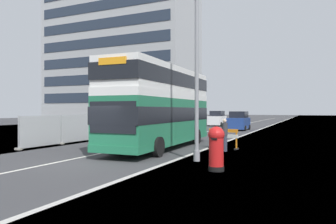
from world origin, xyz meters
TOP-DOWN VIEW (x-y plane):
  - ground at (0.64, 0.12)m, footprint 140.00×280.00m
  - double_decker_bus at (0.63, 6.32)m, footprint 3.18×11.04m
  - lamppost_foreground at (4.21, 2.61)m, footprint 0.29×0.70m
  - red_pillar_postbox at (5.64, 0.78)m, footprint 0.62×0.62m
  - roadworks_barrier at (4.11, 7.60)m, footprint 1.82×0.68m
  - construction_site_fence at (-6.46, 8.88)m, footprint 0.44×13.80m
  - car_oncoming_near at (1.21, 25.42)m, footprint 2.10×4.02m
  - car_receding_mid at (-3.70, 33.76)m, footprint 1.99×3.93m
  - bare_tree_far_verge_near at (-14.80, 25.35)m, footprint 2.33×1.98m
  - bare_tree_far_verge_mid at (-11.70, 31.69)m, footprint 2.84×2.81m
  - pedestrian_at_kerb at (4.49, 6.46)m, footprint 0.34×0.34m
  - backdrop_office_block at (-22.79, 37.93)m, footprint 26.60×12.09m

SIDE VIEW (x-z plane):
  - ground at x=0.64m, z-range -0.10..0.00m
  - roadworks_barrier at x=4.11m, z-range 0.17..1.36m
  - pedestrian_at_kerb at x=4.49m, z-range 0.01..1.82m
  - red_pillar_postbox at x=5.64m, z-range 0.08..1.77m
  - construction_site_fence at x=-6.46m, z-range -0.05..1.95m
  - car_oncoming_near at x=1.21m, z-range -0.07..2.08m
  - car_receding_mid at x=-3.70m, z-range -0.07..2.10m
  - bare_tree_far_verge_near at x=-14.80m, z-range 0.06..4.36m
  - bare_tree_far_verge_mid at x=-11.70m, z-range 0.08..4.63m
  - double_decker_bus at x=0.63m, z-range 0.16..4.99m
  - lamppost_foreground at x=4.21m, z-range -0.24..8.65m
  - backdrop_office_block at x=-22.79m, z-range 0.00..24.15m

